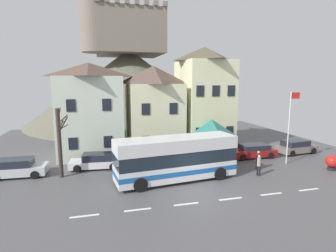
{
  "coord_description": "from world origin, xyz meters",
  "views": [
    {
      "loc": [
        -6.43,
        -16.09,
        7.42
      ],
      "look_at": [
        -0.82,
        5.74,
        3.71
      ],
      "focal_mm": 28.63,
      "sensor_mm": 36.0,
      "label": 1
    }
  ],
  "objects_px": {
    "townhouse_01": "(154,109)",
    "bare_tree_00": "(60,142)",
    "transit_bus": "(176,159)",
    "pedestrian_00": "(259,164)",
    "public_bench": "(184,153)",
    "parked_car_01": "(253,151)",
    "harbour_buoy": "(332,162)",
    "flagpole": "(290,122)",
    "pedestrian_01": "(258,160)",
    "parked_car_02": "(97,161)",
    "townhouse_00": "(90,110)",
    "hilltop_castle": "(129,83)",
    "bus_shelter": "(212,128)",
    "parked_car_00": "(17,168)",
    "parked_car_03": "(296,147)",
    "townhouse_02": "(204,98)"
  },
  "relations": [
    {
      "from": "townhouse_01",
      "to": "flagpole",
      "type": "height_order",
      "value": "townhouse_01"
    },
    {
      "from": "transit_bus",
      "to": "public_bench",
      "type": "height_order",
      "value": "transit_bus"
    },
    {
      "from": "pedestrian_00",
      "to": "bus_shelter",
      "type": "bearing_deg",
      "value": 113.82
    },
    {
      "from": "public_bench",
      "to": "bare_tree_00",
      "type": "distance_m",
      "value": 11.59
    },
    {
      "from": "parked_car_03",
      "to": "public_bench",
      "type": "relative_size",
      "value": 2.58
    },
    {
      "from": "townhouse_02",
      "to": "flagpole",
      "type": "bearing_deg",
      "value": -57.59
    },
    {
      "from": "parked_car_00",
      "to": "parked_car_01",
      "type": "height_order",
      "value": "parked_car_00"
    },
    {
      "from": "parked_car_03",
      "to": "harbour_buoy",
      "type": "relative_size",
      "value": 3.49
    },
    {
      "from": "townhouse_01",
      "to": "bare_tree_00",
      "type": "xyz_separation_m",
      "value": [
        -8.72,
        -6.34,
        -1.68
      ]
    },
    {
      "from": "townhouse_01",
      "to": "parked_car_00",
      "type": "height_order",
      "value": "townhouse_01"
    },
    {
      "from": "harbour_buoy",
      "to": "pedestrian_01",
      "type": "bearing_deg",
      "value": 164.24
    },
    {
      "from": "parked_car_03",
      "to": "townhouse_01",
      "type": "bearing_deg",
      "value": 154.9
    },
    {
      "from": "townhouse_00",
      "to": "pedestrian_00",
      "type": "height_order",
      "value": "townhouse_00"
    },
    {
      "from": "townhouse_00",
      "to": "bare_tree_00",
      "type": "relative_size",
      "value": 1.7
    },
    {
      "from": "parked_car_01",
      "to": "pedestrian_01",
      "type": "height_order",
      "value": "pedestrian_01"
    },
    {
      "from": "townhouse_01",
      "to": "hilltop_castle",
      "type": "distance_m",
      "value": 22.21
    },
    {
      "from": "transit_bus",
      "to": "bus_shelter",
      "type": "distance_m",
      "value": 6.25
    },
    {
      "from": "townhouse_02",
      "to": "bare_tree_00",
      "type": "xyz_separation_m",
      "value": [
        -14.52,
        -6.66,
        -2.75
      ]
    },
    {
      "from": "pedestrian_00",
      "to": "flagpole",
      "type": "bearing_deg",
      "value": 26.47
    },
    {
      "from": "parked_car_01",
      "to": "hilltop_castle",
      "type": "bearing_deg",
      "value": -70.34
    },
    {
      "from": "hilltop_castle",
      "to": "harbour_buoy",
      "type": "height_order",
      "value": "hilltop_castle"
    },
    {
      "from": "transit_bus",
      "to": "pedestrian_00",
      "type": "bearing_deg",
      "value": -13.05
    },
    {
      "from": "parked_car_01",
      "to": "public_bench",
      "type": "height_order",
      "value": "parked_car_01"
    },
    {
      "from": "transit_bus",
      "to": "parked_car_00",
      "type": "bearing_deg",
      "value": 155.17
    },
    {
      "from": "townhouse_00",
      "to": "townhouse_02",
      "type": "xyz_separation_m",
      "value": [
        12.32,
        0.39,
        0.97
      ]
    },
    {
      "from": "townhouse_02",
      "to": "parked_car_01",
      "type": "bearing_deg",
      "value": -59.22
    },
    {
      "from": "parked_car_00",
      "to": "parked_car_02",
      "type": "distance_m",
      "value": 6.13
    },
    {
      "from": "bus_shelter",
      "to": "public_bench",
      "type": "height_order",
      "value": "bus_shelter"
    },
    {
      "from": "pedestrian_00",
      "to": "parked_car_00",
      "type": "bearing_deg",
      "value": 166.06
    },
    {
      "from": "townhouse_01",
      "to": "harbour_buoy",
      "type": "xyz_separation_m",
      "value": [
        13.35,
        -10.25,
        -3.82
      ]
    },
    {
      "from": "bare_tree_00",
      "to": "parked_car_01",
      "type": "bearing_deg",
      "value": 4.21
    },
    {
      "from": "flagpole",
      "to": "pedestrian_01",
      "type": "bearing_deg",
      "value": -166.85
    },
    {
      "from": "harbour_buoy",
      "to": "pedestrian_00",
      "type": "bearing_deg",
      "value": 177.15
    },
    {
      "from": "townhouse_01",
      "to": "pedestrian_01",
      "type": "bearing_deg",
      "value": -49.36
    },
    {
      "from": "pedestrian_01",
      "to": "townhouse_00",
      "type": "bearing_deg",
      "value": 148.53
    },
    {
      "from": "bus_shelter",
      "to": "parked_car_02",
      "type": "relative_size",
      "value": 0.88
    },
    {
      "from": "townhouse_00",
      "to": "harbour_buoy",
      "type": "height_order",
      "value": "townhouse_00"
    },
    {
      "from": "townhouse_01",
      "to": "parked_car_02",
      "type": "relative_size",
      "value": 2.0
    },
    {
      "from": "parked_car_03",
      "to": "bare_tree_00",
      "type": "bearing_deg",
      "value": 177.38
    },
    {
      "from": "townhouse_00",
      "to": "townhouse_01",
      "type": "bearing_deg",
      "value": 0.61
    },
    {
      "from": "parked_car_00",
      "to": "bare_tree_00",
      "type": "xyz_separation_m",
      "value": [
        3.41,
        -1.06,
        2.17
      ]
    },
    {
      "from": "transit_bus",
      "to": "hilltop_castle",
      "type": "bearing_deg",
      "value": 83.1
    },
    {
      "from": "bus_shelter",
      "to": "public_bench",
      "type": "distance_m",
      "value": 3.83
    },
    {
      "from": "townhouse_00",
      "to": "pedestrian_01",
      "type": "bearing_deg",
      "value": -31.47
    },
    {
      "from": "parked_car_01",
      "to": "harbour_buoy",
      "type": "distance_m",
      "value": 6.79
    },
    {
      "from": "townhouse_00",
      "to": "pedestrian_00",
      "type": "xyz_separation_m",
      "value": [
        13.03,
        -9.84,
        -3.7
      ]
    },
    {
      "from": "bus_shelter",
      "to": "pedestrian_00",
      "type": "bearing_deg",
      "value": -66.18
    },
    {
      "from": "flagpole",
      "to": "parked_car_02",
      "type": "bearing_deg",
      "value": 170.09
    },
    {
      "from": "parked_car_02",
      "to": "parked_car_03",
      "type": "xyz_separation_m",
      "value": [
        20.28,
        -0.07,
        0.03
      ]
    },
    {
      "from": "transit_bus",
      "to": "harbour_buoy",
      "type": "height_order",
      "value": "transit_bus"
    }
  ]
}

